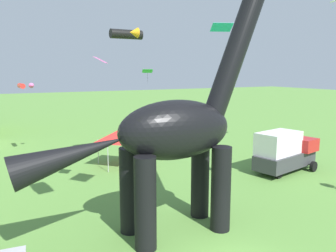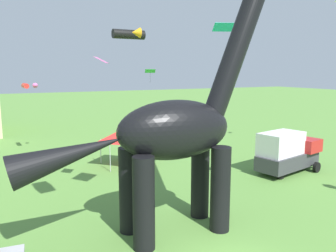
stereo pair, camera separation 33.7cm
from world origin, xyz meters
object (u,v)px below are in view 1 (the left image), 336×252
Objects in this scene: festival_canopy_tent at (118,136)px; kite_mid_right at (128,34)px; kite_high_right at (24,86)px; person_strolling_adult at (218,159)px; parked_box_truck at (284,151)px; kite_far_left at (147,71)px; kite_apex at (333,1)px; kite_mid_center at (222,27)px; kite_near_high at (101,60)px; dinosaur_sculpture at (175,130)px.

kite_mid_right reaches higher than festival_canopy_tent.
person_strolling_adult is at bearing -43.73° from kite_high_right.
kite_mid_right is at bearing 134.75° from parked_box_truck.
kite_far_left reaches higher than festival_canopy_tent.
kite_apex reaches higher than kite_far_left.
kite_mid_center reaches higher than festival_canopy_tent.
kite_near_high is at bearing 25.09° from person_strolling_adult.
kite_near_high reaches higher than kite_high_right.
kite_near_high reaches higher than person_strolling_adult.
person_strolling_adult is 1.38× the size of kite_far_left.
festival_canopy_tent reaches higher than person_strolling_adult.
festival_canopy_tent is at bearing -46.74° from kite_high_right.
kite_mid_right is (-5.58, 4.30, 9.58)m from person_strolling_adult.
dinosaur_sculpture is at bearing -97.01° from festival_canopy_tent.
kite_apex is (20.24, 7.47, 8.87)m from dinosaur_sculpture.
kite_apex reaches higher than kite_mid_center.
kite_near_high is 0.74× the size of kite_high_right.
kite_high_right is (-12.57, 12.03, 5.47)m from person_strolling_adult.
kite_apex is at bearing -21.70° from kite_far_left.
parked_box_truck is at bearing -20.30° from kite_mid_center.
kite_far_left is 11.12m from kite_near_high.
kite_near_high is at bearing -115.16° from festival_canopy_tent.
kite_mid_center is (-12.84, -0.92, -3.07)m from kite_apex.
parked_box_truck is (12.31, 4.74, -3.39)m from dinosaur_sculpture.
kite_mid_center is (9.40, 1.71, 2.47)m from kite_near_high.
kite_mid_right is (0.62, -0.96, 8.03)m from festival_canopy_tent.
dinosaur_sculpture is 4.43× the size of festival_canopy_tent.
festival_canopy_tent is 1.22× the size of kite_mid_right.
person_strolling_adult is at bearing -178.20° from kite_apex.
person_strolling_adult is at bearing -40.29° from festival_canopy_tent.
parked_box_truck is 3.60× the size of person_strolling_adult.
kite_apex is at bearing 52.94° from dinosaur_sculpture.
festival_canopy_tent is at bearing 64.84° from kite_near_high.
kite_near_high is (-3.52, -7.50, 5.83)m from festival_canopy_tent.
kite_mid_center is at bearing -69.64° from kite_far_left.
kite_far_left is (-7.53, 8.89, 6.11)m from parked_box_truck.
kite_far_left is 11.15m from kite_high_right.
dinosaur_sculpture is at bearing -138.48° from kite_mid_center.
kite_far_left is 0.73× the size of kite_high_right.
festival_canopy_tent is 2.63× the size of kite_near_high.
person_strolling_adult is 11.89m from kite_mid_right.
parked_box_truck is 1.88× the size of festival_canopy_tent.
dinosaur_sculpture is at bearing -109.30° from kite_far_left.
kite_far_left is at bearing 158.30° from kite_apex.
kite_mid_center reaches higher than kite_high_right.
kite_mid_right is at bearing 112.01° from dinosaur_sculpture.
person_strolling_adult is 1.94× the size of kite_apex.
kite_near_high reaches higher than festival_canopy_tent.
dinosaur_sculpture is 11.63× the size of kite_near_high.
kite_near_high is (-2.01, 4.84, 3.33)m from dinosaur_sculpture.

